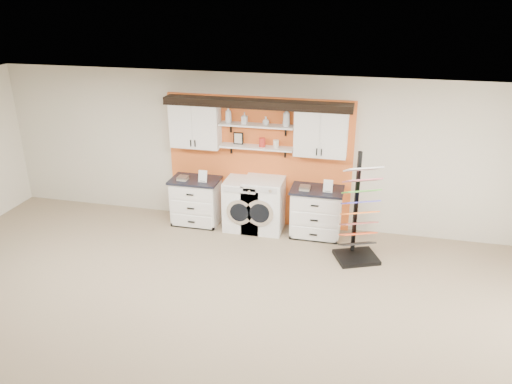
% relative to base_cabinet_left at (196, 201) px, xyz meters
% --- Properties ---
extents(floor, '(10.00, 10.00, 0.00)m').
position_rel_base_cabinet_left_xyz_m(floor, '(1.13, -3.64, -0.44)').
color(floor, gray).
rests_on(floor, ground).
extents(ceiling, '(10.00, 10.00, 0.00)m').
position_rel_base_cabinet_left_xyz_m(ceiling, '(1.13, -3.64, 2.36)').
color(ceiling, white).
rests_on(ceiling, wall_back).
extents(wall_back, '(10.00, 0.00, 10.00)m').
position_rel_base_cabinet_left_xyz_m(wall_back, '(1.13, 0.36, 0.96)').
color(wall_back, beige).
rests_on(wall_back, floor).
extents(accent_panel, '(3.40, 0.07, 2.40)m').
position_rel_base_cabinet_left_xyz_m(accent_panel, '(1.13, 0.32, 0.76)').
color(accent_panel, orange).
rests_on(accent_panel, wall_back).
extents(upper_cabinet_left, '(0.90, 0.35, 0.84)m').
position_rel_base_cabinet_left_xyz_m(upper_cabinet_left, '(-0.00, 0.15, 1.44)').
color(upper_cabinet_left, white).
rests_on(upper_cabinet_left, wall_back).
extents(upper_cabinet_right, '(0.90, 0.35, 0.84)m').
position_rel_base_cabinet_left_xyz_m(upper_cabinet_right, '(2.26, 0.15, 1.44)').
color(upper_cabinet_right, white).
rests_on(upper_cabinet_right, wall_back).
extents(shelf_lower, '(1.32, 0.28, 0.03)m').
position_rel_base_cabinet_left_xyz_m(shelf_lower, '(1.13, 0.16, 1.09)').
color(shelf_lower, white).
rests_on(shelf_lower, wall_back).
extents(shelf_upper, '(1.32, 0.28, 0.03)m').
position_rel_base_cabinet_left_xyz_m(shelf_upper, '(1.13, 0.16, 1.49)').
color(shelf_upper, white).
rests_on(shelf_upper, wall_back).
extents(crown_molding, '(3.30, 0.41, 0.13)m').
position_rel_base_cabinet_left_xyz_m(crown_molding, '(1.13, 0.17, 1.88)').
color(crown_molding, black).
rests_on(crown_molding, wall_back).
extents(picture_frame, '(0.18, 0.02, 0.22)m').
position_rel_base_cabinet_left_xyz_m(picture_frame, '(0.78, 0.21, 1.21)').
color(picture_frame, black).
rests_on(picture_frame, shelf_lower).
extents(canister_red, '(0.11, 0.11, 0.16)m').
position_rel_base_cabinet_left_xyz_m(canister_red, '(1.23, 0.16, 1.18)').
color(canister_red, red).
rests_on(canister_red, shelf_lower).
extents(canister_cream, '(0.10, 0.10, 0.14)m').
position_rel_base_cabinet_left_xyz_m(canister_cream, '(1.48, 0.16, 1.17)').
color(canister_cream, silver).
rests_on(canister_cream, shelf_lower).
extents(base_cabinet_left, '(0.90, 0.66, 0.89)m').
position_rel_base_cabinet_left_xyz_m(base_cabinet_left, '(0.00, 0.00, 0.00)').
color(base_cabinet_left, white).
rests_on(base_cabinet_left, floor).
extents(base_cabinet_right, '(0.92, 0.66, 0.90)m').
position_rel_base_cabinet_left_xyz_m(base_cabinet_right, '(2.26, -0.00, 0.01)').
color(base_cabinet_right, white).
rests_on(base_cabinet_right, floor).
extents(washer, '(0.68, 0.71, 0.94)m').
position_rel_base_cabinet_left_xyz_m(washer, '(0.93, -0.00, 0.03)').
color(washer, white).
rests_on(washer, floor).
extents(dryer, '(0.71, 0.71, 0.99)m').
position_rel_base_cabinet_left_xyz_m(dryer, '(1.30, -0.00, 0.05)').
color(dryer, white).
rests_on(dryer, floor).
extents(sample_rack, '(0.82, 0.76, 1.80)m').
position_rel_base_cabinet_left_xyz_m(sample_rack, '(3.02, -0.70, 0.12)').
color(sample_rack, black).
rests_on(sample_rack, floor).
extents(soap_bottle_a, '(0.12, 0.12, 0.29)m').
position_rel_base_cabinet_left_xyz_m(soap_bottle_a, '(0.62, 0.16, 1.65)').
color(soap_bottle_a, silver).
rests_on(soap_bottle_a, shelf_upper).
extents(soap_bottle_b, '(0.10, 0.10, 0.20)m').
position_rel_base_cabinet_left_xyz_m(soap_bottle_b, '(0.91, 0.16, 1.60)').
color(soap_bottle_b, silver).
rests_on(soap_bottle_b, shelf_upper).
extents(soap_bottle_c, '(0.12, 0.12, 0.15)m').
position_rel_base_cabinet_left_xyz_m(soap_bottle_c, '(1.29, 0.16, 1.58)').
color(soap_bottle_c, silver).
rests_on(soap_bottle_c, shelf_upper).
extents(soap_bottle_d, '(0.18, 0.18, 0.33)m').
position_rel_base_cabinet_left_xyz_m(soap_bottle_d, '(1.65, 0.16, 1.66)').
color(soap_bottle_d, silver).
rests_on(soap_bottle_d, shelf_upper).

